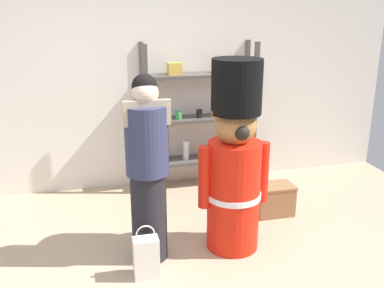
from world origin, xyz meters
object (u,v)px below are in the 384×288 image
Objects in this scene: merchandise_shelf at (198,117)px; teddy_bear_guard at (234,163)px; person_shopper at (148,168)px; display_crate at (273,199)px; shopping_bag at (146,257)px.

teddy_bear_guard is at bearing -92.67° from merchandise_shelf.
person_shopper is (-0.82, -1.49, -0.02)m from merchandise_shelf.
teddy_bear_guard reaches higher than display_crate.
person_shopper is at bearing -118.82° from merchandise_shelf.
shopping_bag is (-0.89, -1.77, -0.66)m from merchandise_shelf.
merchandise_shelf reaches higher than person_shopper.
shopping_bag is 1.65m from display_crate.
teddy_bear_guard is 0.75m from person_shopper.
merchandise_shelf is 1.70m from person_shopper.
shopping_bag is at bearing -104.30° from person_shopper.
teddy_bear_guard is at bearing 19.22° from shopping_bag.
merchandise_shelf is at bearing 119.31° from display_crate.
merchandise_shelf is 4.17× the size of display_crate.
person_shopper is (-0.75, 0.00, 0.02)m from teddy_bear_guard.
shopping_bag is at bearing -160.78° from teddy_bear_guard.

